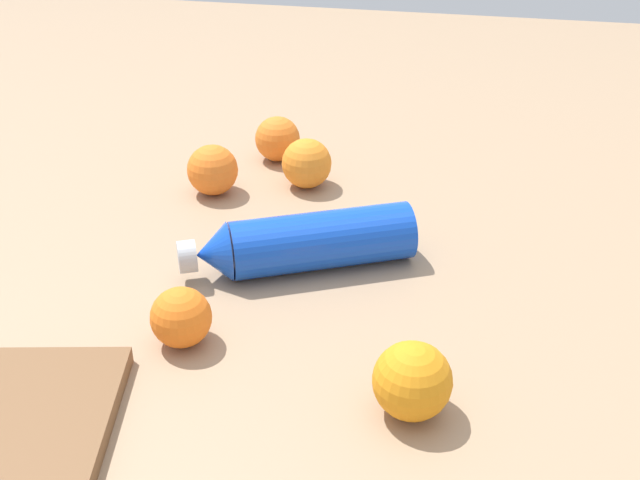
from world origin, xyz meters
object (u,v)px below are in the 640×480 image
Objects in this scene: orange_4 at (181,317)px; water_bottle at (302,242)px; orange_0 at (213,170)px; orange_2 at (307,163)px; cutting_board at (10,440)px; orange_1 at (412,381)px; orange_3 at (278,139)px.

water_bottle is at bearing 151.97° from orange_4.
orange_0 and orange_2 have the same top height.
water_bottle is 0.23m from orange_0.
orange_0 is at bearing -70.78° from water_bottle.
orange_0 is (-0.17, -0.16, 0.00)m from water_bottle.
cutting_board is at bearing -14.56° from orange_2.
orange_0 is 0.30× the size of cutting_board.
orange_0 is 1.12× the size of orange_4.
orange_0 is 0.97× the size of orange_1.
cutting_board is (0.55, -0.14, -0.03)m from orange_2.
orange_2 is 0.38m from orange_4.
orange_4 is (0.33, 0.08, -0.00)m from orange_0.
orange_3 is 1.08× the size of orange_4.
orange_0 is 1.04× the size of orange_3.
water_bottle is at bearing 19.34° from orange_3.
orange_0 is 0.34m from orange_4.
orange_3 is 0.64m from cutting_board.
cutting_board is at bearing -2.26° from orange_0.
orange_1 reaches higher than orange_0.
orange_0 reaches higher than orange_3.
orange_3 reaches higher than orange_4.
cutting_board is (0.34, -0.18, -0.03)m from water_bottle.
orange_2 reaches higher than cutting_board.
orange_3 is at bearing -153.74° from orange_1.
orange_3 is at bearing -95.94° from water_bottle.
water_bottle is 1.15× the size of cutting_board.
orange_4 is at bearing 138.90° from cutting_board.
orange_3 is (-0.29, -0.10, -0.00)m from water_bottle.
orange_1 is (0.22, 0.15, 0.00)m from water_bottle.
water_bottle is 4.28× the size of orange_4.
water_bottle reaches higher than cutting_board.
orange_1 is 1.16× the size of orange_4.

